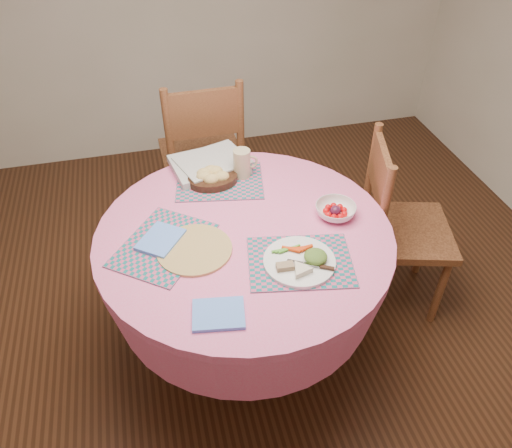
% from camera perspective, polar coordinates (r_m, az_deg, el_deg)
% --- Properties ---
extents(ground, '(4.00, 4.00, 0.00)m').
position_cam_1_polar(ground, '(2.62, -1.09, -13.36)').
color(ground, '#331C0F').
rests_on(ground, ground).
extents(dining_table, '(1.24, 1.24, 0.75)m').
position_cam_1_polar(dining_table, '(2.20, -1.27, -4.69)').
color(dining_table, pink).
rests_on(dining_table, ground).
extents(chair_right, '(0.53, 0.54, 0.96)m').
position_cam_1_polar(chair_right, '(2.58, 15.91, -0.07)').
color(chair_right, brown).
rests_on(chair_right, ground).
extents(chair_back, '(0.48, 0.46, 1.03)m').
position_cam_1_polar(chair_back, '(2.98, -6.05, 8.05)').
color(chair_back, brown).
rests_on(chair_back, ground).
extents(placemat_front, '(0.45, 0.37, 0.01)m').
position_cam_1_polar(placemat_front, '(1.94, 5.06, -4.31)').
color(placemat_front, '#13666B').
rests_on(placemat_front, dining_table).
extents(placemat_left, '(0.48, 0.50, 0.01)m').
position_cam_1_polar(placemat_left, '(2.03, -10.51, -2.37)').
color(placemat_left, '#13666B').
rests_on(placemat_left, dining_table).
extents(placemat_back, '(0.45, 0.37, 0.01)m').
position_cam_1_polar(placemat_back, '(2.35, -4.17, 4.88)').
color(placemat_back, '#13666B').
rests_on(placemat_back, dining_table).
extents(wicker_trivet, '(0.30, 0.30, 0.01)m').
position_cam_1_polar(wicker_trivet, '(1.99, -7.05, -2.90)').
color(wicker_trivet, '#A08445').
rests_on(wicker_trivet, dining_table).
extents(napkin_near, '(0.20, 0.17, 0.01)m').
position_cam_1_polar(napkin_near, '(1.75, -4.31, -10.22)').
color(napkin_near, '#5E8FF2').
rests_on(napkin_near, dining_table).
extents(napkin_far, '(0.22, 0.23, 0.01)m').
position_cam_1_polar(napkin_far, '(2.04, -10.85, -1.76)').
color(napkin_far, '#5E8FF2').
rests_on(napkin_far, placemat_left).
extents(dinner_plate, '(0.28, 0.28, 0.05)m').
position_cam_1_polar(dinner_plate, '(1.92, 5.24, -4.17)').
color(dinner_plate, white).
rests_on(dinner_plate, placemat_front).
extents(bread_bowl, '(0.23, 0.23, 0.08)m').
position_cam_1_polar(bread_bowl, '(2.32, -5.05, 5.42)').
color(bread_bowl, black).
rests_on(bread_bowl, placemat_back).
extents(latte_mug, '(0.12, 0.08, 0.14)m').
position_cam_1_polar(latte_mug, '(2.34, -1.56, 6.96)').
color(latte_mug, tan).
rests_on(latte_mug, placemat_back).
extents(fruit_bowl, '(0.19, 0.19, 0.05)m').
position_cam_1_polar(fruit_bowl, '(2.16, 9.07, 1.50)').
color(fruit_bowl, white).
rests_on(fruit_bowl, dining_table).
extents(newspaper_stack, '(0.40, 0.34, 0.04)m').
position_cam_1_polar(newspaper_stack, '(2.43, -5.37, 6.85)').
color(newspaper_stack, silver).
rests_on(newspaper_stack, dining_table).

